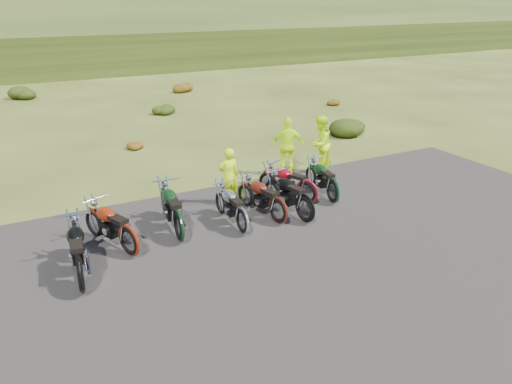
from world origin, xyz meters
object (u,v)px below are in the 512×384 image
motorcycle_3 (243,234)px  motorcycle_7 (332,203)px  motorcycle_0 (83,292)px  person_middle (229,177)px

motorcycle_3 → motorcycle_7: size_ratio=0.98×
motorcycle_3 → motorcycle_0: bearing=102.5°
motorcycle_0 → motorcycle_3: bearing=-71.7°
motorcycle_0 → motorcycle_3: size_ratio=1.15×
motorcycle_7 → person_middle: 3.07m
motorcycle_3 → motorcycle_7: (3.16, 0.59, 0.00)m
motorcycle_3 → person_middle: size_ratio=1.22×
motorcycle_7 → person_middle: person_middle is taller
motorcycle_3 → motorcycle_7: motorcycle_7 is taller
motorcycle_0 → motorcycle_7: motorcycle_0 is taller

